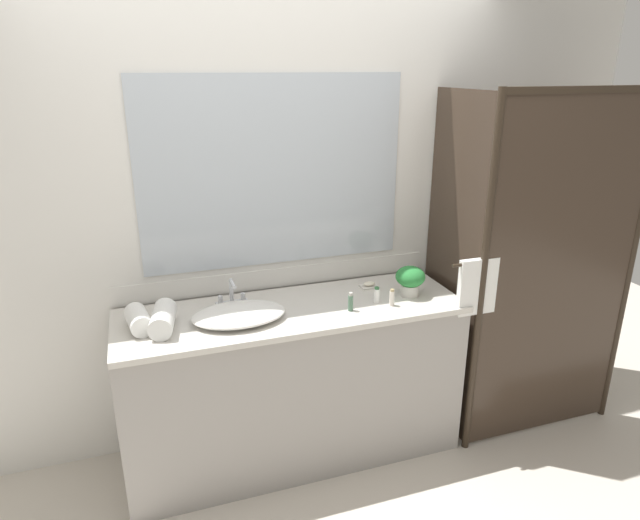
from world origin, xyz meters
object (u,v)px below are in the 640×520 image
Objects in this scene: potted_plant at (410,279)px; rolled_towel_near_edge at (139,320)px; soap_dish at (369,285)px; amenity_bottle_lotion at (392,298)px; sink_basin at (239,314)px; faucet at (232,297)px; amenity_bottle_body_wash at (377,295)px; rolled_towel_middle at (163,319)px; amenity_bottle_shampoo at (351,302)px.

potted_plant reaches higher than rolled_towel_near_edge.
amenity_bottle_lotion reaches higher than soap_dish.
amenity_bottle_lotion is at bearing -149.17° from potted_plant.
sink_basin is 0.19m from faucet.
soap_dish is (0.78, -0.01, -0.03)m from faucet.
potted_plant is 1.95× the size of amenity_bottle_body_wash.
rolled_towel_middle is at bearing 178.51° from sink_basin.
potted_plant is 1.41m from rolled_towel_near_edge.
potted_plant is at bearing 11.94° from amenity_bottle_shampoo.
amenity_bottle_shampoo is (-0.38, -0.08, -0.05)m from potted_plant.
rolled_towel_near_edge is 0.79× the size of rolled_towel_middle.
amenity_bottle_body_wash is 0.18m from amenity_bottle_shampoo.
rolled_towel_middle reaches higher than rolled_towel_near_edge.
rolled_towel_near_edge is (-0.47, -0.15, 0.00)m from faucet.
rolled_towel_near_edge is at bearing 174.30° from amenity_bottle_lotion.
soap_dish is 1.16× the size of amenity_bottle_body_wash.
sink_basin is 2.32× the size of rolled_towel_near_edge.
amenity_bottle_lotion reaches higher than amenity_bottle_body_wash.
faucet reaches higher than soap_dish.
amenity_bottle_body_wash is at bearing -15.58° from faucet.
amenity_bottle_body_wash is (0.74, -0.21, -0.01)m from faucet.
soap_dish is at bearing 133.21° from potted_plant.
rolled_towel_middle is (-1.15, 0.09, 0.01)m from amenity_bottle_lotion.
amenity_bottle_lotion is 0.23m from amenity_bottle_shampoo.
amenity_bottle_shampoo is (0.56, -0.26, -0.00)m from faucet.
rolled_towel_near_edge is (-1.26, 0.13, 0.01)m from amenity_bottle_lotion.
soap_dish is 1.08× the size of amenity_bottle_lotion.
sink_basin is at bearing 178.59° from amenity_bottle_body_wash.
amenity_bottle_shampoo is at bearing -24.93° from faucet.
potted_plant is at bearing -10.92° from faucet.
amenity_bottle_lotion is (0.79, -0.08, 0.01)m from sink_basin.
faucet is 0.49m from rolled_towel_near_edge.
amenity_bottle_shampoo is at bearing -7.59° from sink_basin.
amenity_bottle_shampoo is 0.93m from rolled_towel_middle.
rolled_towel_middle reaches higher than amenity_bottle_shampoo.
faucet is at bearing 17.22° from rolled_towel_near_edge.
amenity_bottle_body_wash is (-0.04, -0.20, 0.03)m from soap_dish.
sink_basin is 0.80m from soap_dish.
rolled_towel_near_edge is at bearing 177.19° from amenity_bottle_body_wash.
faucet is 0.85× the size of rolled_towel_near_edge.
rolled_towel_near_edge reaches higher than amenity_bottle_body_wash.
faucet reaches higher than rolled_towel_middle.
amenity_bottle_lotion reaches higher than sink_basin.
amenity_bottle_body_wash is 0.86× the size of amenity_bottle_shampoo.
rolled_towel_near_edge reaches higher than amenity_bottle_shampoo.
amenity_bottle_shampoo reaches higher than sink_basin.
amenity_bottle_body_wash is (-0.21, -0.02, -0.06)m from potted_plant.
amenity_bottle_shampoo is 1.04m from rolled_towel_near_edge.
potted_plant is at bearing -1.46° from rolled_towel_near_edge.
rolled_towel_middle is at bearing 179.81° from potted_plant.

